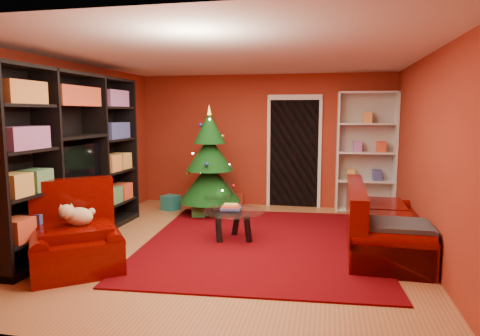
% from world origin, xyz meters
% --- Properties ---
extents(floor, '(5.00, 5.50, 0.05)m').
position_xyz_m(floor, '(0.00, 0.00, -0.03)').
color(floor, '#A06337').
rests_on(floor, ground).
extents(ceiling, '(5.00, 5.50, 0.05)m').
position_xyz_m(ceiling, '(0.00, 0.00, 2.62)').
color(ceiling, silver).
rests_on(ceiling, wall_back).
extents(wall_back, '(5.00, 0.05, 2.60)m').
position_xyz_m(wall_back, '(0.00, 2.77, 1.30)').
color(wall_back, maroon).
rests_on(wall_back, ground).
extents(wall_left, '(0.05, 5.50, 2.60)m').
position_xyz_m(wall_left, '(-2.52, 0.00, 1.30)').
color(wall_left, maroon).
rests_on(wall_left, ground).
extents(wall_right, '(0.05, 5.50, 2.60)m').
position_xyz_m(wall_right, '(2.52, 0.00, 1.30)').
color(wall_right, maroon).
rests_on(wall_right, ground).
extents(doorway, '(1.06, 0.60, 2.16)m').
position_xyz_m(doorway, '(0.60, 2.73, 1.05)').
color(doorway, black).
rests_on(doorway, floor).
extents(rug, '(3.48, 3.98, 0.02)m').
position_xyz_m(rug, '(0.35, 0.22, 0.01)').
color(rug, '#590207').
rests_on(rug, floor).
extents(media_unit, '(0.49, 3.14, 2.40)m').
position_xyz_m(media_unit, '(-2.27, -0.26, 1.20)').
color(media_unit, black).
rests_on(media_unit, floor).
extents(christmas_tree, '(1.49, 1.49, 2.01)m').
position_xyz_m(christmas_tree, '(-0.84, 1.75, 0.97)').
color(christmas_tree, '#0A350E').
rests_on(christmas_tree, floor).
extents(gift_box_teal, '(0.36, 0.36, 0.28)m').
position_xyz_m(gift_box_teal, '(-1.68, 1.95, 0.14)').
color(gift_box_teal, '#1A7776').
rests_on(gift_box_teal, floor).
extents(gift_box_green, '(0.29, 0.29, 0.24)m').
position_xyz_m(gift_box_green, '(-0.97, 1.49, 0.12)').
color(gift_box_green, '#28782B').
rests_on(gift_box_green, floor).
extents(gift_box_red, '(0.27, 0.27, 0.24)m').
position_xyz_m(gift_box_red, '(-0.51, 2.59, 0.12)').
color(gift_box_red, maroon).
rests_on(gift_box_red, floor).
extents(white_bookshelf, '(1.08, 0.42, 2.30)m').
position_xyz_m(white_bookshelf, '(1.95, 2.57, 1.12)').
color(white_bookshelf, white).
rests_on(white_bookshelf, floor).
extents(armchair, '(1.51, 1.51, 0.84)m').
position_xyz_m(armchair, '(-1.63, -1.27, 0.42)').
color(armchair, '#490300').
rests_on(armchair, rug).
extents(dog, '(0.50, 0.48, 0.27)m').
position_xyz_m(dog, '(-1.62, -1.20, 0.63)').
color(dog, beige).
rests_on(dog, armchair).
extents(sofa, '(1.00, 2.13, 0.90)m').
position_xyz_m(sofa, '(2.02, 0.19, 0.45)').
color(sofa, '#490300').
rests_on(sofa, rug).
extents(coffee_table, '(0.95, 0.95, 0.55)m').
position_xyz_m(coffee_table, '(-0.05, 0.23, 0.23)').
color(coffee_table, gray).
rests_on(coffee_table, rug).
extents(acrylic_chair, '(0.44, 0.47, 0.81)m').
position_xyz_m(acrylic_chair, '(-0.60, 1.47, 0.41)').
color(acrylic_chair, '#66605B').
rests_on(acrylic_chair, rug).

